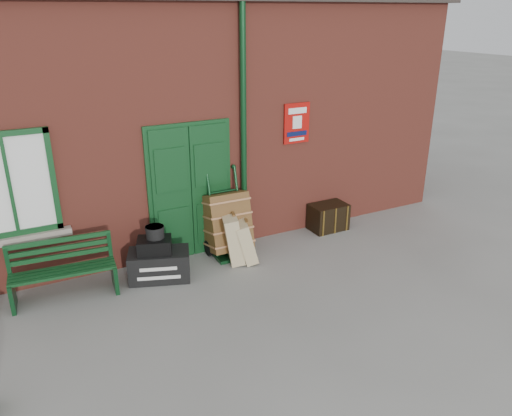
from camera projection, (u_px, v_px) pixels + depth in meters
ground at (248, 288)px, 7.46m from camera, size 80.00×80.00×0.00m
station_building at (165, 106)px, 9.54m from camera, size 10.30×4.30×4.36m
bench at (63, 268)px, 7.11m from camera, size 1.47×0.57×0.89m
houdini_trunk at (159, 265)px, 7.66m from camera, size 1.03×0.78×0.46m
strongbox at (155, 246)px, 7.51m from camera, size 0.60×0.51×0.23m
hatbox at (155, 232)px, 7.47m from camera, size 0.35×0.35×0.18m
suitcase_back at (233, 238)px, 8.16m from camera, size 0.48×0.64×0.82m
suitcase_front at (245, 241)px, 8.17m from camera, size 0.50×0.59×0.71m
porter_trolley at (227, 223)px, 8.36m from camera, size 0.71×0.77×1.44m
dark_trunk at (328, 217)px, 9.39m from camera, size 0.69×0.46×0.50m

